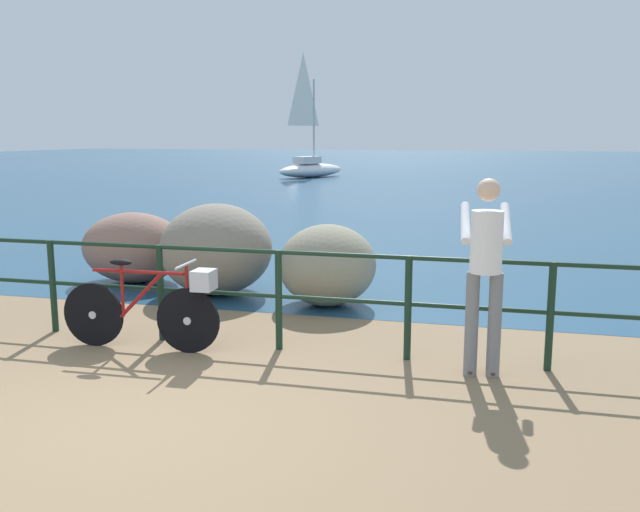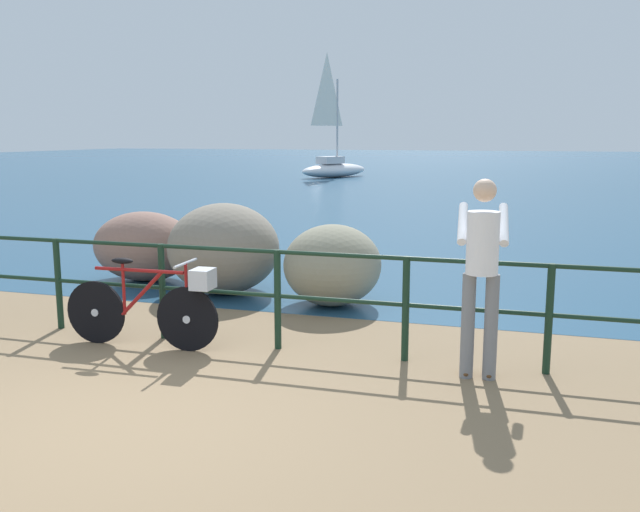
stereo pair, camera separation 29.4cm
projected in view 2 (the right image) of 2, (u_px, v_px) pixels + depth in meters
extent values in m
cube|color=#846B4C|center=(438.00, 199.00, 24.07)|extent=(120.00, 120.00, 0.10)
cube|color=navy|center=(488.00, 164.00, 50.94)|extent=(120.00, 90.00, 0.01)
cylinder|color=black|center=(58.00, 284.00, 7.72)|extent=(0.07, 0.07, 1.02)
cylinder|color=black|center=(163.00, 291.00, 7.35)|extent=(0.07, 0.07, 1.02)
cylinder|color=black|center=(278.00, 300.00, 6.97)|extent=(0.07, 0.07, 1.02)
cylinder|color=black|center=(406.00, 309.00, 6.60)|extent=(0.07, 0.07, 1.02)
cylinder|color=black|center=(549.00, 319.00, 6.23)|extent=(0.07, 0.07, 1.02)
cylinder|color=black|center=(217.00, 249.00, 7.08)|extent=(9.11, 0.04, 0.04)
cylinder|color=black|center=(218.00, 292.00, 7.15)|extent=(9.11, 0.04, 0.04)
cylinder|color=black|center=(96.00, 312.00, 7.20)|extent=(0.66, 0.05, 0.66)
cylinder|color=#B7BCC6|center=(96.00, 312.00, 7.20)|extent=(0.08, 0.06, 0.08)
cylinder|color=black|center=(187.00, 319.00, 6.93)|extent=(0.66, 0.05, 0.66)
cylinder|color=#B7BCC6|center=(187.00, 319.00, 6.93)|extent=(0.08, 0.06, 0.08)
cylinder|color=maroon|center=(139.00, 270.00, 6.98)|extent=(0.99, 0.06, 0.04)
cylinder|color=maroon|center=(142.00, 293.00, 7.02)|extent=(0.50, 0.05, 0.50)
cylinder|color=maroon|center=(124.00, 289.00, 7.06)|extent=(0.03, 0.03, 0.53)
ellipsoid|color=black|center=(122.00, 261.00, 7.01)|extent=(0.24, 0.11, 0.06)
cylinder|color=maroon|center=(186.00, 291.00, 6.88)|extent=(0.03, 0.03, 0.57)
cylinder|color=#B7BCC6|center=(186.00, 263.00, 6.83)|extent=(0.04, 0.48, 0.03)
cube|color=#B7BCC6|center=(203.00, 279.00, 6.81)|extent=(0.21, 0.25, 0.20)
cylinder|color=slate|center=(468.00, 326.00, 6.15)|extent=(0.12, 0.12, 0.95)
ellipsoid|color=#513319|center=(466.00, 371.00, 6.28)|extent=(0.12, 0.27, 0.08)
cylinder|color=slate|center=(491.00, 327.00, 6.10)|extent=(0.12, 0.12, 0.95)
ellipsoid|color=#513319|center=(489.00, 372.00, 6.24)|extent=(0.12, 0.27, 0.08)
cylinder|color=white|center=(483.00, 243.00, 6.00)|extent=(0.28, 0.28, 0.55)
sphere|color=beige|center=(485.00, 190.00, 5.92)|extent=(0.20, 0.20, 0.20)
cylinder|color=white|center=(463.00, 223.00, 6.24)|extent=(0.12, 0.52, 0.34)
cylinder|color=white|center=(504.00, 224.00, 6.16)|extent=(0.12, 0.52, 0.34)
ellipsoid|color=gray|center=(224.00, 248.00, 9.46)|extent=(1.52, 1.55, 1.24)
ellipsoid|color=#906B5E|center=(144.00, 246.00, 10.29)|extent=(1.58, 1.18, 1.03)
ellipsoid|color=gray|center=(332.00, 265.00, 8.80)|extent=(1.24, 1.31, 1.03)
ellipsoid|color=white|center=(334.00, 170.00, 35.35)|extent=(3.23, 4.49, 0.70)
cube|color=silver|center=(330.00, 160.00, 35.05)|extent=(1.32, 1.52, 0.36)
cylinder|color=#B2B2B7|center=(337.00, 122.00, 35.06)|extent=(0.10, 0.10, 4.20)
pyramid|color=white|center=(327.00, 89.00, 34.27)|extent=(0.81, 1.44, 3.57)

